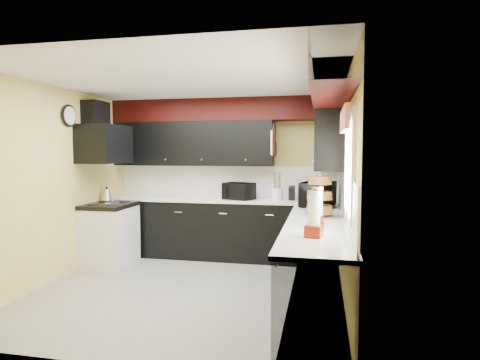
# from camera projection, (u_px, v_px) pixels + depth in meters

# --- Properties ---
(ground) EXTENTS (3.60, 3.60, 0.00)m
(ground) POSITION_uv_depth(u_px,v_px,m) (191.00, 289.00, 4.88)
(ground) COLOR gray
(ground) RESTS_ON ground
(wall_back) EXTENTS (3.60, 0.06, 2.50)m
(wall_back) POSITION_uv_depth(u_px,v_px,m) (226.00, 178.00, 6.55)
(wall_back) COLOR #E0C666
(wall_back) RESTS_ON ground
(wall_right) EXTENTS (0.06, 3.60, 2.50)m
(wall_right) POSITION_uv_depth(u_px,v_px,m) (345.00, 190.00, 4.43)
(wall_right) COLOR #E0C666
(wall_right) RESTS_ON ground
(wall_left) EXTENTS (0.06, 3.60, 2.50)m
(wall_left) POSITION_uv_depth(u_px,v_px,m) (57.00, 185.00, 5.15)
(wall_left) COLOR #E0C666
(wall_left) RESTS_ON ground
(ceiling) EXTENTS (3.60, 3.60, 0.06)m
(ceiling) POSITION_uv_depth(u_px,v_px,m) (189.00, 81.00, 4.70)
(ceiling) COLOR white
(ceiling) RESTS_ON wall_back
(cab_back) EXTENTS (3.60, 0.60, 0.90)m
(cab_back) POSITION_uv_depth(u_px,v_px,m) (221.00, 229.00, 6.31)
(cab_back) COLOR black
(cab_back) RESTS_ON ground
(cab_right) EXTENTS (0.60, 3.00, 0.90)m
(cab_right) POSITION_uv_depth(u_px,v_px,m) (317.00, 267.00, 4.25)
(cab_right) COLOR black
(cab_right) RESTS_ON ground
(counter_back) EXTENTS (3.62, 0.64, 0.04)m
(counter_back) POSITION_uv_depth(u_px,v_px,m) (221.00, 200.00, 6.28)
(counter_back) COLOR white
(counter_back) RESTS_ON cab_back
(counter_right) EXTENTS (0.64, 3.02, 0.04)m
(counter_right) POSITION_uv_depth(u_px,v_px,m) (317.00, 223.00, 4.22)
(counter_right) COLOR white
(counter_right) RESTS_ON cab_right
(splash_back) EXTENTS (3.60, 0.02, 0.50)m
(splash_back) POSITION_uv_depth(u_px,v_px,m) (226.00, 181.00, 6.55)
(splash_back) COLOR white
(splash_back) RESTS_ON counter_back
(splash_right) EXTENTS (0.02, 3.60, 0.50)m
(splash_right) POSITION_uv_depth(u_px,v_px,m) (344.00, 195.00, 4.44)
(splash_right) COLOR white
(splash_right) RESTS_ON counter_right
(upper_back) EXTENTS (2.60, 0.35, 0.70)m
(upper_back) POSITION_uv_depth(u_px,v_px,m) (193.00, 144.00, 6.44)
(upper_back) COLOR black
(upper_back) RESTS_ON wall_back
(upper_right) EXTENTS (0.35, 1.80, 0.70)m
(upper_right) POSITION_uv_depth(u_px,v_px,m) (329.00, 142.00, 5.31)
(upper_right) COLOR black
(upper_right) RESTS_ON wall_right
(soffit_back) EXTENTS (3.60, 0.36, 0.35)m
(soffit_back) POSITION_uv_depth(u_px,v_px,m) (223.00, 110.00, 6.30)
(soffit_back) COLOR black
(soffit_back) RESTS_ON wall_back
(soffit_right) EXTENTS (0.36, 3.24, 0.35)m
(soffit_right) POSITION_uv_depth(u_px,v_px,m) (331.00, 90.00, 4.22)
(soffit_right) COLOR black
(soffit_right) RESTS_ON wall_right
(stove) EXTENTS (0.60, 0.75, 0.86)m
(stove) POSITION_uv_depth(u_px,v_px,m) (110.00, 236.00, 5.88)
(stove) COLOR white
(stove) RESTS_ON ground
(cooktop) EXTENTS (0.62, 0.77, 0.06)m
(cooktop) POSITION_uv_depth(u_px,v_px,m) (109.00, 205.00, 5.85)
(cooktop) COLOR black
(cooktop) RESTS_ON stove
(hood) EXTENTS (0.50, 0.78, 0.55)m
(hood) POSITION_uv_depth(u_px,v_px,m) (105.00, 144.00, 5.80)
(hood) COLOR black
(hood) RESTS_ON wall_left
(hood_duct) EXTENTS (0.24, 0.40, 0.40)m
(hood_duct) POSITION_uv_depth(u_px,v_px,m) (96.00, 115.00, 5.80)
(hood_duct) COLOR black
(hood_duct) RESTS_ON wall_left
(window) EXTENTS (0.03, 0.86, 0.96)m
(window) POSITION_uv_depth(u_px,v_px,m) (350.00, 165.00, 3.53)
(window) COLOR white
(window) RESTS_ON wall_right
(valance) EXTENTS (0.04, 0.88, 0.20)m
(valance) POSITION_uv_depth(u_px,v_px,m) (345.00, 120.00, 3.52)
(valance) COLOR red
(valance) RESTS_ON wall_right
(pan_top) EXTENTS (0.03, 0.22, 0.40)m
(pan_top) POSITION_uv_depth(u_px,v_px,m) (274.00, 130.00, 6.09)
(pan_top) COLOR black
(pan_top) RESTS_ON upper_back
(pan_mid) EXTENTS (0.03, 0.28, 0.46)m
(pan_mid) POSITION_uv_depth(u_px,v_px,m) (273.00, 147.00, 5.98)
(pan_mid) COLOR black
(pan_mid) RESTS_ON upper_back
(pan_low) EXTENTS (0.03, 0.24, 0.42)m
(pan_low) POSITION_uv_depth(u_px,v_px,m) (275.00, 149.00, 6.24)
(pan_low) COLOR black
(pan_low) RESTS_ON upper_back
(cut_board) EXTENTS (0.03, 0.26, 0.35)m
(cut_board) POSITION_uv_depth(u_px,v_px,m) (273.00, 143.00, 5.86)
(cut_board) COLOR white
(cut_board) RESTS_ON upper_back
(baskets) EXTENTS (0.27, 0.27, 0.50)m
(baskets) POSITION_uv_depth(u_px,v_px,m) (320.00, 195.00, 4.54)
(baskets) COLOR brown
(baskets) RESTS_ON upper_right
(clock) EXTENTS (0.03, 0.30, 0.30)m
(clock) POSITION_uv_depth(u_px,v_px,m) (69.00, 116.00, 5.33)
(clock) COLOR black
(clock) RESTS_ON wall_left
(deco_plate) EXTENTS (0.03, 0.24, 0.24)m
(deco_plate) POSITION_uv_depth(u_px,v_px,m) (346.00, 94.00, 4.03)
(deco_plate) COLOR white
(deco_plate) RESTS_ON wall_right
(toaster_oven) EXTENTS (0.54, 0.50, 0.26)m
(toaster_oven) POSITION_uv_depth(u_px,v_px,m) (239.00, 191.00, 6.16)
(toaster_oven) COLOR black
(toaster_oven) RESTS_ON counter_back
(microwave) EXTENTS (0.51, 0.65, 0.33)m
(microwave) POSITION_uv_depth(u_px,v_px,m) (318.00, 194.00, 5.38)
(microwave) COLOR black
(microwave) RESTS_ON counter_right
(utensil_crock) EXTENTS (0.18, 0.18, 0.18)m
(utensil_crock) POSITION_uv_depth(u_px,v_px,m) (277.00, 194.00, 6.04)
(utensil_crock) COLOR white
(utensil_crock) RESTS_ON counter_back
(knife_block) EXTENTS (0.10, 0.13, 0.21)m
(knife_block) POSITION_uv_depth(u_px,v_px,m) (292.00, 193.00, 6.05)
(knife_block) COLOR black
(knife_block) RESTS_ON counter_back
(kettle) EXTENTS (0.23, 0.23, 0.18)m
(kettle) POSITION_uv_depth(u_px,v_px,m) (107.00, 195.00, 6.12)
(kettle) COLOR silver
(kettle) RESTS_ON cooktop
(dispenser_a) EXTENTS (0.13, 0.13, 0.36)m
(dispenser_a) POSITION_uv_depth(u_px,v_px,m) (317.00, 209.00, 3.90)
(dispenser_a) COLOR #5C0D08
(dispenser_a) RESTS_ON counter_right
(dispenser_b) EXTENTS (0.16, 0.16, 0.37)m
(dispenser_b) POSITION_uv_depth(u_px,v_px,m) (314.00, 216.00, 3.41)
(dispenser_b) COLOR #680009
(dispenser_b) RESTS_ON counter_right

